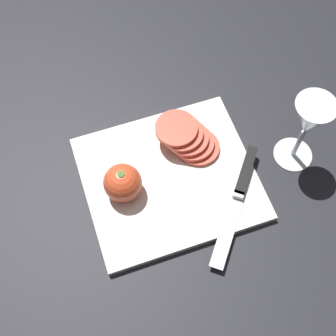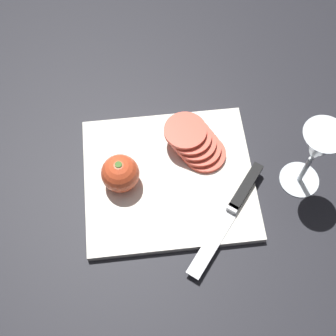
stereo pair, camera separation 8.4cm
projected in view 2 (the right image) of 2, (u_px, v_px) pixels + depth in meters
name	position (u px, v px, depth m)	size (l,w,h in m)	color
ground_plane	(169.00, 181.00, 0.88)	(3.00, 3.00, 0.00)	black
cutting_board	(168.00, 177.00, 0.88)	(0.31, 0.28, 0.02)	silver
wine_glass	(317.00, 149.00, 0.78)	(0.07, 0.07, 0.17)	silver
whole_tomato	(120.00, 175.00, 0.83)	(0.07, 0.07, 0.07)	#DB4C28
knife	(239.00, 199.00, 0.84)	(0.17, 0.20, 0.01)	silver
tomato_slice_stack_near	(195.00, 142.00, 0.88)	(0.11, 0.11, 0.04)	#DB4C38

